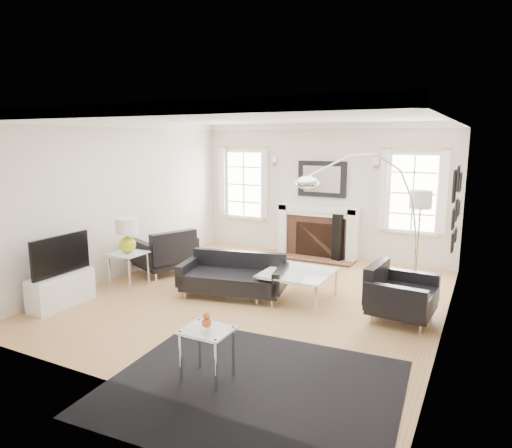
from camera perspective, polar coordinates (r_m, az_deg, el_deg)
The scene contains 25 objects.
floor at distance 7.37m, azimuth 0.23°, elevation -9.09°, with size 6.00×6.00×0.00m, color #AD8448.
back_wall at distance 9.76m, azimuth 8.28°, elevation 4.14°, with size 5.50×0.04×2.80m, color silver.
front_wall at distance 4.60m, azimuth -17.00°, elevation -3.49°, with size 5.50×0.04×2.80m, color silver.
left_wall at distance 8.61m, azimuth -16.32°, elevation 2.96°, with size 0.04×6.00×2.80m, color silver.
right_wall at distance 6.29m, azimuth 23.18°, elevation -0.18°, with size 0.04×6.00×2.80m, color silver.
ceiling at distance 6.94m, azimuth 0.25°, elevation 13.23°, with size 5.50×6.00×0.02m, color white.
crown_molding at distance 6.94m, azimuth 0.25°, elevation 12.73°, with size 5.50×6.00×0.12m, color white.
fireplace at distance 9.70m, azimuth 7.74°, elevation -1.02°, with size 1.70×0.69×1.11m.
mantel_mirror at distance 9.70m, azimuth 8.23°, elevation 5.58°, with size 1.05×0.07×0.75m.
window_left at distance 10.45m, azimuth -1.47°, elevation 4.99°, with size 1.24×0.15×1.62m.
window_right at distance 9.27m, azimuth 19.07°, elevation 3.69°, with size 1.24×0.15×1.62m.
gallery_wall at distance 7.55m, azimuth 23.76°, elevation 2.48°, with size 0.04×1.73×1.29m.
tv_unit at distance 7.48m, azimuth -23.16°, elevation -7.02°, with size 0.35×1.00×1.09m.
area_rug at distance 4.91m, azimuth -0.44°, elevation -19.73°, with size 2.88×2.40×0.01m, color black.
sofa at distance 7.39m, azimuth -2.72°, elevation -6.62°, with size 1.79×1.09×0.55m.
armchair_left at distance 8.68m, azimuth -11.29°, elevation -3.57°, with size 1.24×1.30×0.70m.
armchair_right at distance 6.69m, azimuth 17.29°, elevation -8.45°, with size 0.91×1.00×0.63m.
coffee_table at distance 7.13m, azimuth 5.23°, elevation -6.23°, with size 1.02×1.02×0.45m.
side_table_left at distance 8.04m, azimuth -15.66°, elevation -4.23°, with size 0.53×0.53×0.59m.
nesting_table at distance 4.88m, azimuth -6.15°, elevation -14.22°, with size 0.51×0.43×0.56m.
gourd_lamp at distance 7.94m, azimuth -15.82°, elevation -1.08°, with size 0.37×0.37×0.60m.
orange_vase at distance 4.80m, azimuth -6.20°, elevation -11.97°, with size 0.10×0.10×0.16m.
arc_floor_lamp at distance 7.01m, azimuth 13.33°, elevation 0.40°, with size 1.67×1.54×2.36m.
stick_floor_lamp at distance 7.64m, azimuth 19.87°, elevation 2.25°, with size 0.34×0.34×1.68m.
speaker_tower at distance 9.43m, azimuth 10.28°, elevation -1.72°, with size 0.20×0.20×0.99m, color black.
Camera 1 is at (3.15, -6.18, 2.49)m, focal length 32.00 mm.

